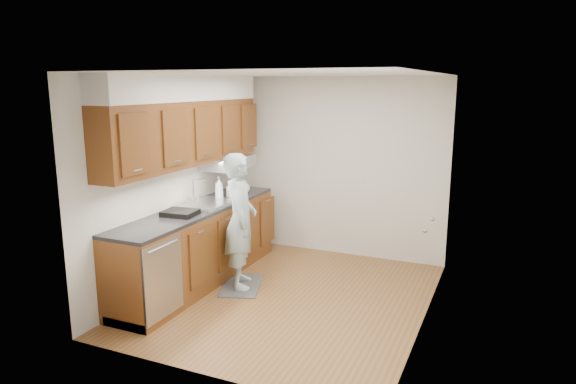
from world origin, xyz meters
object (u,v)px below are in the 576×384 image
object	(u,v)px
dish_rack	(180,213)
soap_bottle_c	(245,186)
soap_bottle_a	(219,188)
person	(240,212)
soap_bottle_b	(231,189)
soda_can	(237,192)

from	to	relation	value
dish_rack	soap_bottle_c	bearing A→B (deg)	81.50
soap_bottle_a	dish_rack	world-z (taller)	soap_bottle_a
person	dish_rack	world-z (taller)	person
person	soap_bottle_b	world-z (taller)	person
soap_bottle_a	soap_bottle_b	xyz separation A→B (m)	(0.10, 0.14, -0.04)
person	dish_rack	bearing A→B (deg)	103.73
soap_bottle_c	dish_rack	size ratio (longest dim) A/B	0.48
soap_bottle_b	soap_bottle_a	bearing A→B (deg)	-124.52
soap_bottle_b	dish_rack	bearing A→B (deg)	-92.79
soap_bottle_b	soda_can	size ratio (longest dim) A/B	1.72
soda_can	soap_bottle_c	bearing A→B (deg)	98.56
dish_rack	soap_bottle_b	bearing A→B (deg)	81.68
soap_bottle_a	soap_bottle_c	bearing A→B (deg)	76.00
dish_rack	soda_can	bearing A→B (deg)	78.53
soap_bottle_b	dish_rack	distance (m)	1.08
soap_bottle_c	dish_rack	world-z (taller)	soap_bottle_c
soap_bottle_a	person	bearing A→B (deg)	-39.39
person	soap_bottle_a	bearing A→B (deg)	22.15
soda_can	person	bearing A→B (deg)	-58.48
soap_bottle_a	dish_rack	distance (m)	0.94
person	soap_bottle_b	xyz separation A→B (m)	(-0.46, 0.60, 0.12)
person	soap_bottle_b	size ratio (longest dim) A/B	8.46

